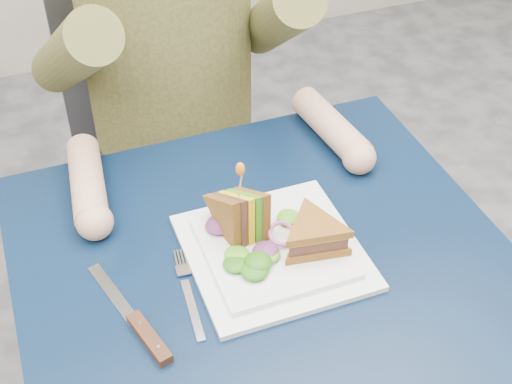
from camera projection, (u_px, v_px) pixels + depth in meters
name	position (u px, v px, depth m)	size (l,w,h in m)	color
table	(272.00, 306.00, 1.13)	(0.75, 0.75, 0.73)	black
chair	(167.00, 132.00, 1.67)	(0.42, 0.40, 0.93)	#47474C
diner	(166.00, 4.00, 1.34)	(0.54, 0.59, 0.74)	brown
plate	(274.00, 250.00, 1.10)	(0.26, 0.26, 0.02)	white
sandwich_flat	(314.00, 235.00, 1.07)	(0.14, 0.14, 0.05)	brown
sandwich_upright	(241.00, 216.00, 1.09)	(0.08, 0.14, 0.13)	brown
fork	(189.00, 295.00, 1.03)	(0.03, 0.18, 0.01)	silver
knife	(142.00, 329.00, 0.98)	(0.08, 0.22, 0.02)	silver
toothpick	(240.00, 184.00, 1.05)	(0.00, 0.00, 0.06)	tan
toothpick_frill	(240.00, 169.00, 1.03)	(0.01, 0.01, 0.02)	orange
lettuce_spill	(274.00, 235.00, 1.09)	(0.15, 0.13, 0.02)	#337A14
onion_ring	(282.00, 234.00, 1.09)	(0.04, 0.04, 0.01)	#9E4C7A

